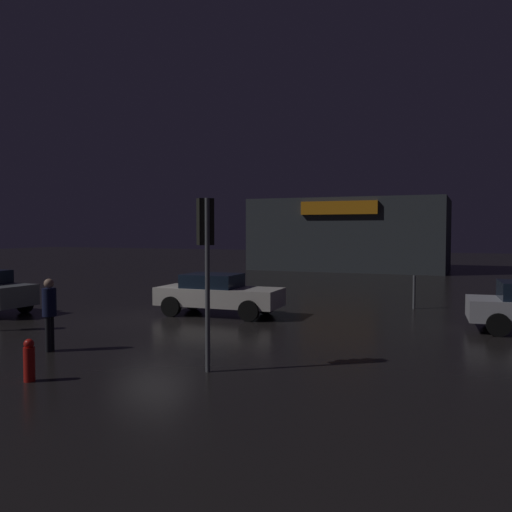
% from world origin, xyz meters
% --- Properties ---
extents(ground_plane, '(120.00, 120.00, 0.00)m').
position_xyz_m(ground_plane, '(0.00, 0.00, 0.00)').
color(ground_plane, black).
extents(store_building, '(14.13, 9.18, 5.31)m').
position_xyz_m(store_building, '(1.14, 26.23, 2.66)').
color(store_building, '#33383D').
rests_on(store_building, ground).
extents(traffic_signal_opposite, '(0.42, 0.43, 3.65)m').
position_xyz_m(traffic_signal_opposite, '(4.61, -5.09, 2.82)').
color(traffic_signal_opposite, '#595B60').
rests_on(traffic_signal_opposite, ground).
extents(car_crossing, '(4.41, 2.01, 1.44)m').
position_xyz_m(car_crossing, '(1.56, 1.71, 0.76)').
color(car_crossing, silver).
rests_on(car_crossing, ground).
extents(pedestrian, '(0.42, 0.42, 1.80)m').
position_xyz_m(pedestrian, '(0.21, -4.93, 1.05)').
color(pedestrian, black).
rests_on(pedestrian, ground).
extents(fire_hydrant, '(0.22, 0.22, 0.85)m').
position_xyz_m(fire_hydrant, '(1.77, -7.15, 0.42)').
color(fire_hydrant, red).
rests_on(fire_hydrant, ground).
extents(bollard_kerb_a, '(0.10, 0.10, 1.28)m').
position_xyz_m(bollard_kerb_a, '(7.80, 5.85, 0.64)').
color(bollard_kerb_a, '#595B60').
rests_on(bollard_kerb_a, ground).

